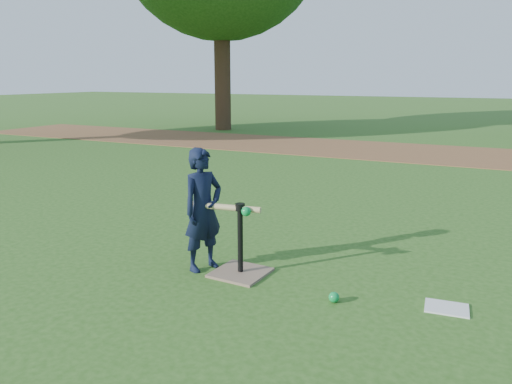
% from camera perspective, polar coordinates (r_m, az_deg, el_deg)
% --- Properties ---
extents(ground, '(80.00, 80.00, 0.00)m').
position_cam_1_polar(ground, '(4.55, -0.36, -7.94)').
color(ground, '#285116').
rests_on(ground, ground).
extents(dirt_strip, '(24.00, 3.00, 0.01)m').
position_cam_1_polar(dirt_strip, '(11.58, 16.40, 4.44)').
color(dirt_strip, brown).
rests_on(dirt_strip, ground).
extents(child, '(0.37, 0.45, 1.06)m').
position_cam_1_polar(child, '(4.26, -6.08, -2.02)').
color(child, black).
rests_on(child, ground).
extents(wiffle_ball_ground, '(0.08, 0.08, 0.08)m').
position_cam_1_polar(wiffle_ball_ground, '(3.81, 8.91, -11.80)').
color(wiffle_ball_ground, '#0C8A3A').
rests_on(wiffle_ball_ground, ground).
extents(clipboard, '(0.32, 0.26, 0.01)m').
position_cam_1_polar(clipboard, '(3.93, 20.96, -12.27)').
color(clipboard, silver).
rests_on(clipboard, ground).
extents(batting_tee, '(0.46, 0.46, 0.61)m').
position_cam_1_polar(batting_tee, '(4.24, -1.79, -7.95)').
color(batting_tee, '#806651').
rests_on(batting_tee, ground).
extents(swing_action, '(0.63, 0.14, 0.08)m').
position_cam_1_polar(swing_action, '(4.13, -3.38, -1.82)').
color(swing_action, tan).
rests_on(swing_action, ground).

